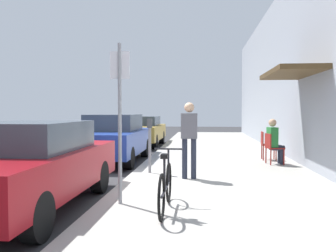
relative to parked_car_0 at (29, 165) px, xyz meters
name	(u,v)px	position (x,y,z in m)	size (l,w,h in m)	color
ground_plane	(125,184)	(1.10, 2.27, -0.75)	(60.00, 60.00, 0.00)	#2D2D30
sidewalk_slab	(221,168)	(3.35, 4.27, -0.69)	(4.50, 32.00, 0.12)	#9E9B93
building_facade	(313,60)	(5.75, 4.27, 2.23)	(1.40, 32.00, 5.96)	#999EA8
parked_car_0	(29,165)	(0.00, 0.00, 0.00)	(1.80, 4.40, 1.45)	maroon
parked_car_1	(114,138)	(0.00, 5.64, 0.03)	(1.80, 4.40, 1.52)	navy
parked_car_2	(142,130)	(0.00, 10.99, -0.02)	(1.80, 4.40, 1.38)	#A58433
parking_meter	(150,141)	(1.55, 3.06, 0.14)	(0.12, 0.10, 1.32)	slate
street_sign	(120,110)	(1.50, 0.10, 0.89)	(0.32, 0.06, 2.60)	gray
bicycle_0	(165,187)	(2.28, -0.26, -0.27)	(0.46, 1.71, 0.90)	black
cafe_chair_0	(272,146)	(4.81, 4.80, -0.13)	(0.51, 0.51, 0.87)	maroon
seated_patron_0	(274,140)	(4.87, 4.81, 0.07)	(0.48, 0.42, 1.29)	#232838
cafe_chair_1	(266,143)	(4.81, 5.75, -0.13)	(0.46, 0.46, 0.87)	maroon
pedestrian_standing	(189,134)	(2.54, 2.37, 0.37)	(0.36, 0.22, 1.70)	#232838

